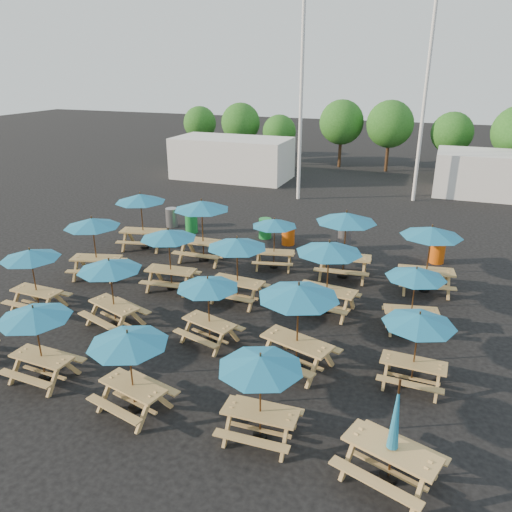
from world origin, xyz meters
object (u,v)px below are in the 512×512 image
at_px(picnic_unit_5, 110,269).
at_px(picnic_unit_12, 260,367).
at_px(picnic_unit_18, 416,277).
at_px(picnic_unit_9, 208,287).
at_px(picnic_unit_19, 431,235).
at_px(waste_bin_0, 172,218).
at_px(picnic_unit_4, 35,318).
at_px(picnic_unit_10, 237,247).
at_px(picnic_unit_13, 299,296).
at_px(picnic_unit_17, 419,324).
at_px(picnic_unit_7, 202,209).
at_px(waste_bin_5, 437,252).
at_px(picnic_unit_15, 346,221).
at_px(waste_bin_1, 191,223).
at_px(waste_bin_2, 265,228).
at_px(picnic_unit_8, 128,343).
at_px(waste_bin_4, 344,239).
at_px(waste_bin_3, 288,235).
at_px(picnic_unit_6, 169,238).
at_px(picnic_unit_1, 31,258).
at_px(picnic_unit_14, 329,252).
at_px(picnic_unit_3, 141,201).
at_px(picnic_unit_16, 393,440).
at_px(picnic_unit_11, 274,226).
at_px(picnic_unit_2, 92,226).

distance_m(picnic_unit_5, picnic_unit_12, 6.67).
bearing_deg(picnic_unit_18, picnic_unit_9, -164.55).
relative_size(picnic_unit_19, waste_bin_0, 2.60).
bearing_deg(picnic_unit_18, picnic_unit_4, -157.05).
height_order(picnic_unit_10, picnic_unit_13, picnic_unit_13).
bearing_deg(waste_bin_0, picnic_unit_17, -37.73).
xyz_separation_m(picnic_unit_10, picnic_unit_19, (5.92, 3.09, 0.12)).
height_order(picnic_unit_4, picnic_unit_7, picnic_unit_7).
relative_size(picnic_unit_7, waste_bin_5, 2.74).
bearing_deg(picnic_unit_15, waste_bin_1, 155.35).
bearing_deg(picnic_unit_7, waste_bin_2, 67.18).
height_order(picnic_unit_8, waste_bin_4, picnic_unit_8).
bearing_deg(waste_bin_3, waste_bin_2, 159.31).
height_order(picnic_unit_6, waste_bin_3, picnic_unit_6).
bearing_deg(picnic_unit_1, waste_bin_1, 85.85).
height_order(picnic_unit_4, picnic_unit_5, picnic_unit_5).
relative_size(picnic_unit_14, waste_bin_4, 2.59).
xyz_separation_m(picnic_unit_3, waste_bin_4, (8.25, 2.93, -1.65)).
relative_size(picnic_unit_19, waste_bin_1, 2.60).
bearing_deg(waste_bin_1, waste_bin_3, -0.23).
relative_size(picnic_unit_1, picnic_unit_8, 0.97).
bearing_deg(picnic_unit_18, picnic_unit_6, 167.62).
xyz_separation_m(picnic_unit_10, picnic_unit_16, (5.76, -6.22, -1.02)).
height_order(picnic_unit_3, picnic_unit_12, picnic_unit_3).
xyz_separation_m(picnic_unit_15, waste_bin_5, (3.29, 2.80, -1.74)).
bearing_deg(waste_bin_4, picnic_unit_5, -119.73).
bearing_deg(picnic_unit_5, picnic_unit_11, 81.85).
height_order(picnic_unit_9, picnic_unit_16, picnic_unit_16).
bearing_deg(picnic_unit_5, waste_bin_0, 127.99).
bearing_deg(waste_bin_1, picnic_unit_18, -29.90).
bearing_deg(picnic_unit_15, picnic_unit_11, 175.57).
bearing_deg(waste_bin_4, picnic_unit_8, -101.02).
bearing_deg(waste_bin_1, picnic_unit_12, -56.70).
distance_m(picnic_unit_5, picnic_unit_15, 8.52).
relative_size(picnic_unit_4, picnic_unit_14, 0.86).
xyz_separation_m(picnic_unit_2, waste_bin_3, (5.71, 5.99, -1.54)).
distance_m(picnic_unit_7, waste_bin_3, 4.45).
bearing_deg(waste_bin_4, picnic_unit_18, -62.68).
xyz_separation_m(picnic_unit_4, picnic_unit_16, (8.65, -0.28, -0.83)).
height_order(picnic_unit_14, picnic_unit_19, picnic_unit_19).
relative_size(picnic_unit_4, waste_bin_1, 2.22).
bearing_deg(picnic_unit_5, picnic_unit_16, -2.66).
height_order(picnic_unit_10, picnic_unit_15, picnic_unit_15).
bearing_deg(picnic_unit_4, picnic_unit_1, 137.45).
xyz_separation_m(picnic_unit_13, picnic_unit_14, (0.00, 3.43, -0.01)).
bearing_deg(picnic_unit_19, picnic_unit_4, -142.62).
bearing_deg(picnic_unit_12, picnic_unit_10, 114.93).
xyz_separation_m(picnic_unit_13, picnic_unit_19, (2.93, 6.22, -0.00)).
bearing_deg(waste_bin_5, picnic_unit_10, -135.57).
bearing_deg(waste_bin_0, picnic_unit_4, -74.90).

